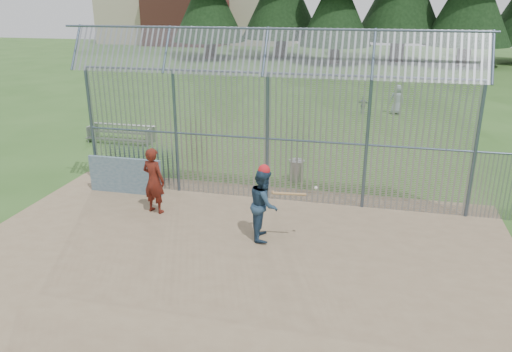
% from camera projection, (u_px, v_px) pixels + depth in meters
% --- Properties ---
extents(ground, '(120.00, 120.00, 0.00)m').
position_uv_depth(ground, '(238.00, 249.00, 12.82)').
color(ground, '#2D511E').
rests_on(ground, ground).
extents(dirt_infield, '(14.00, 10.00, 0.02)m').
position_uv_depth(dirt_infield, '(233.00, 258.00, 12.36)').
color(dirt_infield, '#756047').
rests_on(dirt_infield, ground).
extents(dugout_wall, '(2.50, 0.12, 1.20)m').
position_uv_depth(dugout_wall, '(125.00, 176.00, 16.26)').
color(dugout_wall, '#38566B').
rests_on(dugout_wall, dirt_infield).
extents(batter, '(0.90, 1.06, 1.93)m').
position_uv_depth(batter, '(264.00, 204.00, 13.09)').
color(batter, navy).
rests_on(batter, dirt_infield).
extents(onlooker, '(0.83, 0.65, 1.99)m').
position_uv_depth(onlooker, '(154.00, 180.00, 14.68)').
color(onlooker, maroon).
rests_on(onlooker, dirt_infield).
extents(bg_kid_standing, '(0.85, 0.62, 1.61)m').
position_uv_depth(bg_kid_standing, '(397.00, 99.00, 27.36)').
color(bg_kid_standing, gray).
rests_on(bg_kid_standing, ground).
extents(bg_kid_seated, '(0.60, 0.29, 0.99)m').
position_uv_depth(bg_kid_seated, '(363.00, 105.00, 27.51)').
color(bg_kid_seated, slate).
rests_on(bg_kid_seated, ground).
extents(batting_gear, '(1.55, 0.39, 0.73)m').
position_uv_depth(batting_gear, '(268.00, 174.00, 12.75)').
color(batting_gear, red).
rests_on(batting_gear, ground).
extents(trash_can, '(0.56, 0.56, 0.82)m').
position_uv_depth(trash_can, '(296.00, 170.00, 17.49)').
color(trash_can, '#919399').
rests_on(trash_can, ground).
extents(bleacher, '(3.00, 0.95, 0.72)m').
position_uv_depth(bleacher, '(121.00, 133.00, 22.15)').
color(bleacher, slate).
rests_on(bleacher, ground).
extents(backstop_fence, '(20.09, 0.81, 5.30)m').
position_uv_depth(backstop_fence, '(327.00, 131.00, 14.77)').
color(backstop_fence, '#47566B').
rests_on(backstop_fence, ground).
extents(distant_buildings, '(26.50, 10.50, 8.00)m').
position_uv_depth(distant_buildings, '(183.00, 16.00, 68.36)').
color(distant_buildings, brown).
rests_on(distant_buildings, ground).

